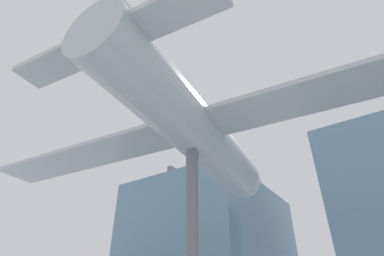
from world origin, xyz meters
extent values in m
cube|color=slate|center=(-7.93, 14.82, 11.17)|extent=(0.36, 12.70, 0.60)
cylinder|color=slate|center=(0.00, 0.00, 3.46)|extent=(0.46, 0.46, 6.93)
cylinder|color=#B2B7BC|center=(0.00, 0.00, 7.96)|extent=(3.41, 11.44, 2.07)
cube|color=#B2B7BC|center=(0.00, 0.00, 7.96)|extent=(21.60, 4.59, 0.18)
cube|color=#B2B7BC|center=(0.60, -4.92, 8.12)|extent=(6.96, 1.82, 0.18)
cube|color=#B2B7BC|center=(0.60, -4.92, 9.13)|extent=(0.31, 1.11, 1.93)
cone|color=#B2B7BC|center=(-0.74, 6.09, 7.96)|extent=(1.87, 1.21, 1.76)
sphere|color=black|center=(-0.82, 6.77, 7.96)|extent=(0.44, 0.44, 0.44)
camera|label=1|loc=(5.72, -8.44, 1.72)|focal=28.00mm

